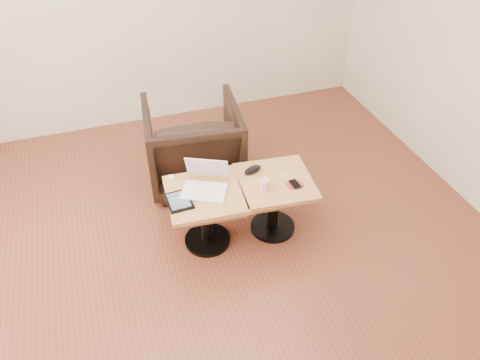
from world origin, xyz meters
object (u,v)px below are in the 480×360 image
object	(u,v)px
armchair	(193,144)
striped_cup	(265,185)
side_table_left	(205,206)
laptop	(205,184)
side_table_right	(275,193)

from	to	relation	value
armchair	striped_cup	bearing A→B (deg)	115.11
side_table_left	laptop	size ratio (longest dim) A/B	1.41
striped_cup	armchair	bearing A→B (deg)	108.62
striped_cup	laptop	bearing A→B (deg)	159.55
side_table_right	laptop	world-z (taller)	laptop
laptop	striped_cup	bearing A→B (deg)	5.80
side_table_left	laptop	xyz separation A→B (m)	(0.02, 0.05, 0.17)
side_table_left	laptop	bearing A→B (deg)	72.51
striped_cup	side_table_left	bearing A→B (deg)	166.16
side_table_left	striped_cup	xyz separation A→B (m)	(0.43, -0.11, 0.17)
side_table_right	laptop	xyz separation A→B (m)	(-0.53, 0.07, 0.17)
striped_cup	armchair	size ratio (longest dim) A/B	0.11
side_table_right	armchair	size ratio (longest dim) A/B	0.73
laptop	striped_cup	size ratio (longest dim) A/B	4.64
side_table_right	striped_cup	xyz separation A→B (m)	(-0.12, -0.08, 0.17)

